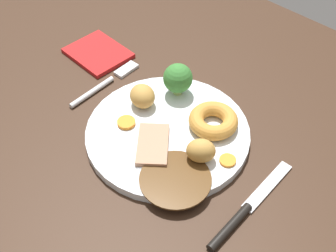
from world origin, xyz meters
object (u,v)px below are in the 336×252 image
at_px(carrot_coin_back, 126,123).
at_px(roast_potato_left, 142,96).
at_px(roast_potato_right, 201,151).
at_px(yorkshire_pudding, 213,121).
at_px(broccoli_floret, 178,78).
at_px(knife, 244,211).
at_px(folded_napkin, 98,53).
at_px(carrot_coin_front, 228,160).
at_px(dinner_plate, 168,134).
at_px(meat_slice_main, 153,145).
at_px(fork, 107,82).

bearing_deg(carrot_coin_back, roast_potato_left, 104.90).
bearing_deg(roast_potato_right, yorkshire_pudding, 114.57).
relative_size(yorkshire_pudding, carrot_coin_back, 2.69).
bearing_deg(broccoli_floret, roast_potato_right, -34.21).
relative_size(roast_potato_right, knife, 0.23).
distance_m(roast_potato_right, folded_napkin, 0.32).
relative_size(yorkshire_pudding, carrot_coin_front, 3.14).
relative_size(dinner_plate, roast_potato_right, 5.98).
height_order(broccoli_floret, knife, broccoli_floret).
height_order(roast_potato_left, carrot_coin_front, roast_potato_left).
bearing_deg(knife, folded_napkin, 75.68).
height_order(meat_slice_main, yorkshire_pudding, yorkshire_pudding).
bearing_deg(folded_napkin, yorkshire_pudding, -0.96).
bearing_deg(broccoli_floret, dinner_plate, -56.86).
bearing_deg(knife, fork, 80.21).
relative_size(roast_potato_right, broccoli_floret, 0.76).
distance_m(dinner_plate, carrot_coin_back, 0.07).
height_order(broccoli_floret, fork, broccoli_floret).
relative_size(meat_slice_main, roast_potato_left, 1.78).
relative_size(meat_slice_main, broccoli_floret, 1.43).
bearing_deg(meat_slice_main, roast_potato_right, 24.49).
relative_size(roast_potato_left, folded_napkin, 0.41).
distance_m(carrot_coin_front, fork, 0.27).
bearing_deg(folded_napkin, meat_slice_main, -22.01).
bearing_deg(folded_napkin, roast_potato_right, -12.37).
xyz_separation_m(dinner_plate, yorkshire_pudding, (0.04, 0.06, 0.02)).
xyz_separation_m(fork, knife, (0.33, -0.05, 0.00)).
bearing_deg(carrot_coin_front, knife, -34.51).
distance_m(yorkshire_pudding, fork, 0.21).
distance_m(dinner_plate, carrot_coin_front, 0.11).
xyz_separation_m(roast_potato_right, knife, (0.10, -0.02, -0.03)).
height_order(roast_potato_right, fork, roast_potato_right).
xyz_separation_m(dinner_plate, broccoli_floret, (-0.05, 0.07, 0.04)).
height_order(broccoli_floret, folded_napkin, broccoli_floret).
relative_size(yorkshire_pudding, knife, 0.41).
xyz_separation_m(yorkshire_pudding, folded_napkin, (-0.28, 0.00, -0.02)).
height_order(yorkshire_pudding, roast_potato_left, roast_potato_left).
bearing_deg(carrot_coin_front, yorkshire_pudding, 146.73).
relative_size(fork, folded_napkin, 1.39).
bearing_deg(knife, broccoli_floret, 62.65).
bearing_deg(roast_potato_left, meat_slice_main, -34.87).
distance_m(meat_slice_main, folded_napkin, 0.26).
bearing_deg(roast_potato_left, dinner_plate, -11.18).
bearing_deg(carrot_coin_back, folded_napkin, 152.52).
bearing_deg(carrot_coin_back, knife, 1.15).
bearing_deg(roast_potato_right, meat_slice_main, -155.51).
height_order(yorkshire_pudding, fork, yorkshire_pudding).
bearing_deg(folded_napkin, broccoli_floret, 4.25).
relative_size(broccoli_floret, knife, 0.30).
bearing_deg(roast_potato_left, carrot_coin_back, -75.10).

